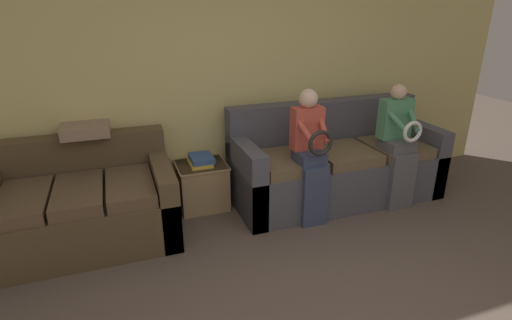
% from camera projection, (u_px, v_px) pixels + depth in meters
% --- Properties ---
extents(wall_back, '(6.90, 0.06, 2.55)m').
position_uv_depth(wall_back, '(222.00, 77.00, 4.05)').
color(wall_back, '#DBCC7F').
rests_on(wall_back, ground_plane).
extents(couch_main, '(2.20, 0.86, 1.00)m').
position_uv_depth(couch_main, '(335.00, 165.00, 4.27)').
color(couch_main, '#4C4C56').
rests_on(couch_main, ground_plane).
extents(couch_side, '(1.55, 1.00, 0.86)m').
position_uv_depth(couch_side, '(83.00, 206.00, 3.49)').
color(couch_side, brown).
rests_on(couch_side, ground_plane).
extents(child_left_seated, '(0.30, 0.38, 1.26)m').
position_uv_depth(child_left_seated, '(310.00, 151.00, 3.68)').
color(child_left_seated, '#384260').
rests_on(child_left_seated, ground_plane).
extents(child_right_seated, '(0.33, 0.37, 1.25)m').
position_uv_depth(child_right_seated, '(398.00, 142.00, 3.99)').
color(child_right_seated, '#56565B').
rests_on(child_right_seated, ground_plane).
extents(side_shelf, '(0.50, 0.45, 0.47)m').
position_uv_depth(side_shelf, '(202.00, 185.00, 4.08)').
color(side_shelf, tan).
rests_on(side_shelf, ground_plane).
extents(book_stack, '(0.24, 0.30, 0.08)m').
position_uv_depth(book_stack, '(201.00, 160.00, 3.99)').
color(book_stack, gold).
rests_on(book_stack, side_shelf).
extents(throw_pillow, '(0.41, 0.41, 0.10)m').
position_uv_depth(throw_pillow, '(86.00, 129.00, 3.62)').
color(throw_pillow, gray).
rests_on(throw_pillow, couch_side).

